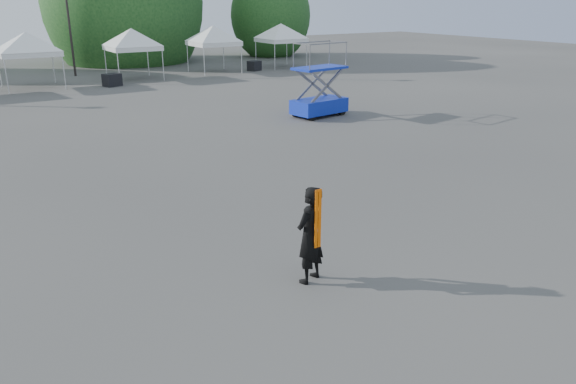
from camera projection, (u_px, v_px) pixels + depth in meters
ground at (272, 247)px, 12.47m from camera, size 120.00×120.00×0.00m
tree_mid_e at (124, 2)px, 46.53m from camera, size 5.12×5.12×7.79m
tree_far_e at (271, 16)px, 51.91m from camera, size 3.84×3.84×5.84m
tent_e at (26, 36)px, 33.30m from camera, size 4.73×4.73×3.88m
tent_f at (131, 32)px, 36.78m from camera, size 4.46×4.46×3.88m
tent_g at (213, 29)px, 40.34m from camera, size 4.44×4.44×3.88m
tent_h at (281, 27)px, 43.47m from camera, size 4.41×4.41×3.88m
man at (310, 235)px, 10.69m from camera, size 0.83×0.70×1.94m
scissor_lift at (320, 80)px, 25.64m from camera, size 2.75×1.66×3.35m
crate_mid at (112, 80)px, 34.84m from camera, size 1.19×1.06×0.77m
crate_east at (254, 66)px, 42.23m from camera, size 1.14×1.03×0.72m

